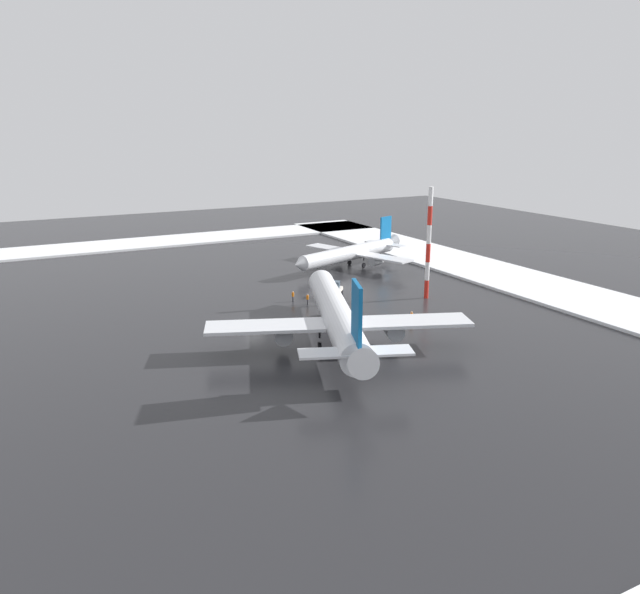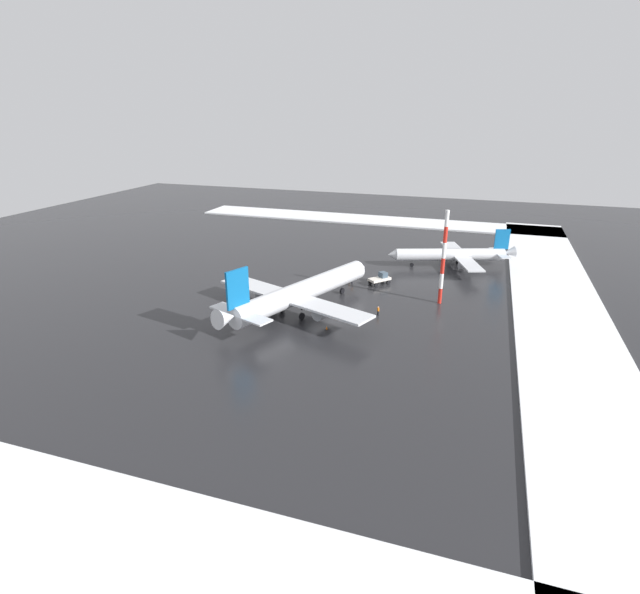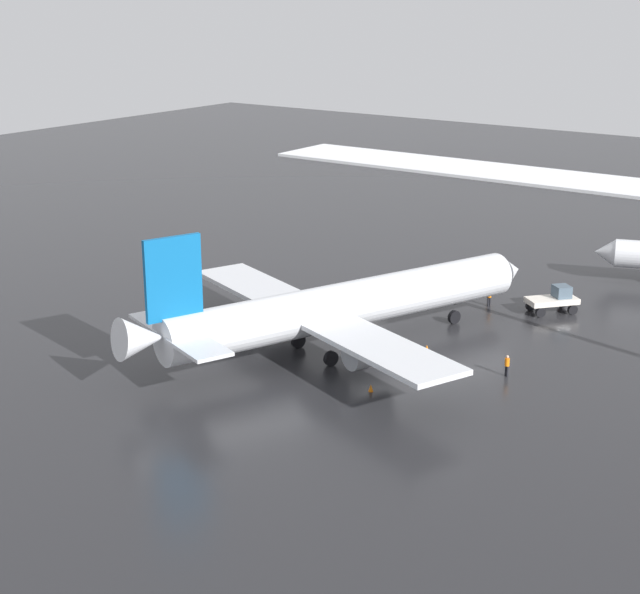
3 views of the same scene
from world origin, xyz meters
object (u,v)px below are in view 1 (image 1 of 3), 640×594
(pushback_tug, at_px, (334,290))
(ground_crew_near_tug, at_px, (412,316))
(traffic_cone_mid_line, at_px, (360,327))
(antenna_mast, at_px, (429,244))
(ground_crew_by_nose_gear, at_px, (293,296))
(airplane_far_rear, at_px, (351,253))
(ground_crew_mid_apron, at_px, (307,299))
(traffic_cone_near_nose, at_px, (406,347))
(airplane_distant_tail, at_px, (337,316))

(pushback_tug, distance_m, ground_crew_near_tug, 17.08)
(ground_crew_near_tug, relative_size, traffic_cone_mid_line, 3.11)
(antenna_mast, bearing_deg, ground_crew_by_nose_gear, 68.21)
(ground_crew_near_tug, bearing_deg, ground_crew_by_nose_gear, -123.05)
(airplane_far_rear, relative_size, antenna_mast, 1.63)
(airplane_far_rear, bearing_deg, pushback_tug, 33.40)
(ground_crew_mid_apron, bearing_deg, ground_crew_by_nose_gear, 142.28)
(airplane_far_rear, distance_m, pushback_tug, 22.01)
(ground_crew_near_tug, bearing_deg, antenna_mast, 161.64)
(ground_crew_near_tug, bearing_deg, traffic_cone_near_nose, -11.81)
(pushback_tug, xyz_separation_m, antenna_mast, (-7.17, -12.91, 7.55))
(airplane_far_rear, distance_m, traffic_cone_near_nose, 46.12)
(traffic_cone_mid_line, bearing_deg, ground_crew_near_tug, -99.11)
(airplane_far_rear, xyz_separation_m, pushback_tug, (-17.46, 13.30, -1.63))
(pushback_tug, xyz_separation_m, ground_crew_by_nose_gear, (0.77, 6.93, -0.31))
(ground_crew_near_tug, bearing_deg, pushback_tug, -142.30)
(airplane_far_rear, bearing_deg, traffic_cone_mid_line, 42.34)
(airplane_far_rear, relative_size, ground_crew_mid_apron, 16.82)
(ground_crew_mid_apron, distance_m, traffic_cone_near_nose, 23.61)
(ground_crew_mid_apron, bearing_deg, ground_crew_near_tug, -33.75)
(ground_crew_near_tug, xyz_separation_m, traffic_cone_near_nose, (-8.54, 6.88, -0.70))
(airplane_far_rear, xyz_separation_m, traffic_cone_mid_line, (-33.01, 17.83, -2.64))
(antenna_mast, distance_m, traffic_cone_mid_line, 21.16)
(ground_crew_mid_apron, xyz_separation_m, traffic_cone_mid_line, (-13.75, -1.13, -0.70))
(ground_crew_near_tug, relative_size, ground_crew_by_nose_gear, 1.00)
(airplane_distant_tail, height_order, airplane_far_rear, airplane_distant_tail)
(ground_crew_mid_apron, xyz_separation_m, traffic_cone_near_nose, (-23.53, -1.93, -0.70))
(ground_crew_mid_apron, relative_size, ground_crew_near_tug, 1.00)
(ground_crew_mid_apron, distance_m, ground_crew_by_nose_gear, 2.87)
(airplane_distant_tail, xyz_separation_m, pushback_tug, (19.74, -10.48, -2.56))
(ground_crew_by_nose_gear, bearing_deg, airplane_far_rear, 66.72)
(pushback_tug, relative_size, traffic_cone_mid_line, 8.98)
(pushback_tug, height_order, ground_crew_near_tug, pushback_tug)
(pushback_tug, relative_size, traffic_cone_near_nose, 8.98)
(ground_crew_by_nose_gear, xyz_separation_m, antenna_mast, (-7.93, -19.84, 7.87))
(ground_crew_near_tug, xyz_separation_m, ground_crew_by_nose_gear, (17.55, 10.09, 0.00))
(airplane_distant_tail, bearing_deg, airplane_far_rear, -11.40)
(pushback_tug, distance_m, traffic_cone_mid_line, 16.23)
(airplane_far_rear, relative_size, ground_crew_near_tug, 16.82)
(pushback_tug, distance_m, antenna_mast, 16.59)
(ground_crew_mid_apron, xyz_separation_m, ground_crew_by_nose_gear, (2.57, 1.28, 0.00))
(airplane_distant_tail, relative_size, ground_crew_near_tug, 21.98)
(airplane_far_rear, height_order, pushback_tug, airplane_far_rear)
(airplane_distant_tail, bearing_deg, pushback_tug, -6.77)
(traffic_cone_near_nose, bearing_deg, antenna_mast, -42.50)
(airplane_distant_tail, distance_m, airplane_far_rear, 44.16)
(traffic_cone_near_nose, bearing_deg, traffic_cone_mid_line, 4.66)
(ground_crew_by_nose_gear, bearing_deg, antenna_mast, 5.42)
(traffic_cone_near_nose, height_order, traffic_cone_mid_line, same)
(airplane_distant_tail, xyz_separation_m, ground_crew_near_tug, (2.96, -13.63, -2.87))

